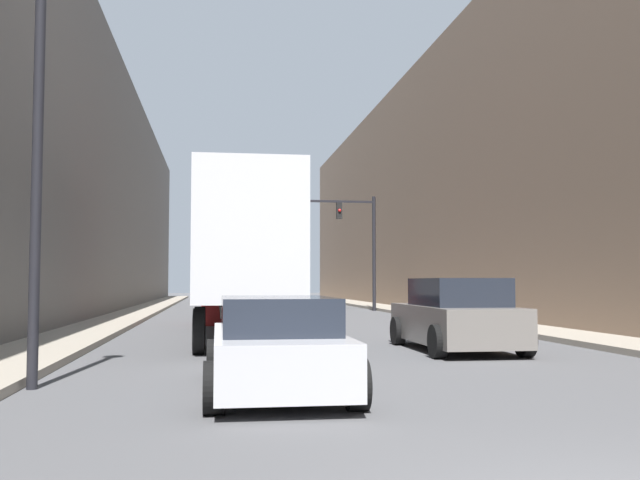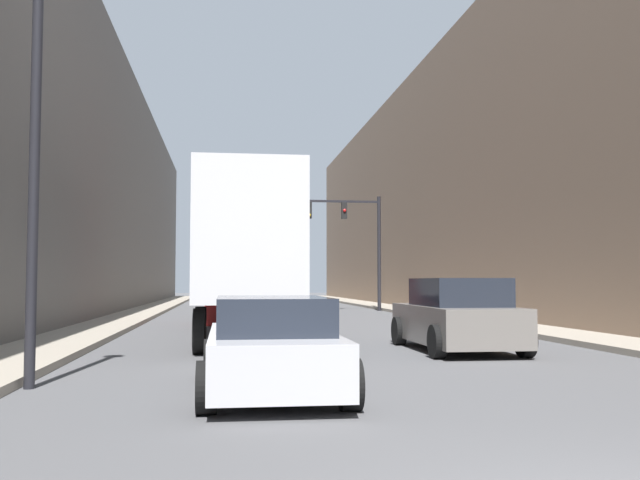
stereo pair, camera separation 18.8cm
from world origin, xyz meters
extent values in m
cube|color=gray|center=(6.79, 30.00, 0.07)|extent=(2.02, 80.00, 0.15)
cube|color=gray|center=(-6.79, 30.00, 0.07)|extent=(2.02, 80.00, 0.15)
cube|color=#846B56|center=(10.80, 30.00, 6.82)|extent=(6.00, 80.00, 13.64)
cube|color=#66605B|center=(-10.80, 30.00, 6.49)|extent=(6.00, 80.00, 12.97)
cube|color=silver|center=(-2.25, 16.29, 2.67)|extent=(2.45, 11.21, 3.14)
cube|color=black|center=(-2.25, 16.29, 0.95)|extent=(1.23, 11.21, 0.24)
cube|color=maroon|center=(-2.25, 23.19, 1.35)|extent=(2.45, 2.58, 2.70)
cylinder|color=black|center=(-3.33, 11.89, 0.50)|extent=(0.25, 1.00, 1.00)
cylinder|color=black|center=(-1.18, 11.89, 0.50)|extent=(0.25, 1.00, 1.00)
cylinder|color=black|center=(-3.33, 13.09, 0.50)|extent=(0.25, 1.00, 1.00)
cylinder|color=black|center=(-1.18, 13.09, 0.50)|extent=(0.25, 1.00, 1.00)
cylinder|color=black|center=(-3.33, 23.19, 0.50)|extent=(0.25, 1.00, 1.00)
cylinder|color=black|center=(-1.18, 23.19, 0.50)|extent=(0.25, 1.00, 1.00)
cube|color=#B7B7BC|center=(-2.10, 6.37, 0.52)|extent=(1.74, 4.55, 0.69)
cube|color=#1E232D|center=(-2.10, 6.15, 1.12)|extent=(1.53, 2.50, 0.50)
cylinder|color=black|center=(-2.97, 7.95, 0.32)|extent=(0.25, 0.64, 0.64)
cylinder|color=black|center=(-1.23, 7.95, 0.32)|extent=(0.25, 0.64, 0.64)
cylinder|color=black|center=(-2.97, 4.70, 0.32)|extent=(0.25, 0.64, 0.64)
cylinder|color=black|center=(-1.23, 4.70, 0.32)|extent=(0.25, 0.64, 0.64)
cube|color=slate|center=(2.52, 11.95, 0.61)|extent=(1.90, 4.55, 0.84)
cube|color=#1E232D|center=(2.52, 11.72, 1.35)|extent=(1.67, 2.50, 0.63)
cylinder|color=black|center=(1.57, 13.52, 0.35)|extent=(0.25, 0.70, 0.70)
cylinder|color=black|center=(3.47, 13.52, 0.35)|extent=(0.25, 0.70, 0.70)
cylinder|color=black|center=(1.57, 10.28, 0.35)|extent=(0.25, 0.70, 0.70)
cylinder|color=black|center=(3.47, 10.28, 0.35)|extent=(0.25, 0.70, 0.70)
cylinder|color=black|center=(5.63, 34.33, 3.14)|extent=(0.20, 0.20, 6.29)
cube|color=black|center=(2.71, 34.33, 5.99)|extent=(5.84, 0.12, 0.12)
cube|color=black|center=(3.68, 34.33, 5.48)|extent=(0.30, 0.24, 0.90)
sphere|color=red|center=(3.68, 34.19, 5.48)|extent=(0.18, 0.18, 0.18)
cube|color=black|center=(1.74, 34.33, 5.48)|extent=(0.30, 0.24, 0.90)
sphere|color=gold|center=(1.74, 34.19, 5.20)|extent=(0.18, 0.18, 0.18)
cylinder|color=black|center=(-5.63, 7.11, 3.39)|extent=(0.16, 0.16, 6.77)
camera|label=1|loc=(-2.95, -3.97, 1.58)|focal=40.00mm
camera|label=2|loc=(-2.77, -3.99, 1.58)|focal=40.00mm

